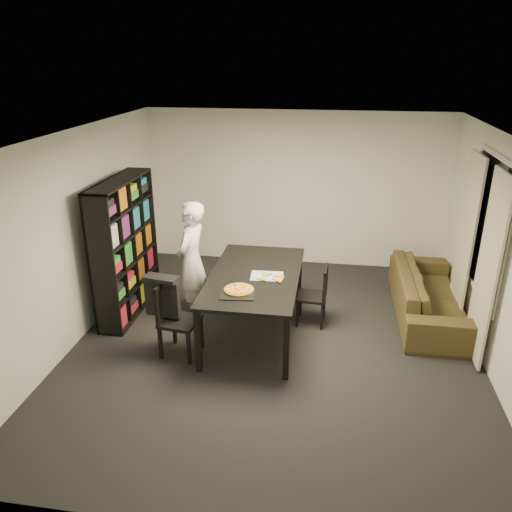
% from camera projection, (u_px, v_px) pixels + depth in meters
% --- Properties ---
extents(room, '(5.01, 5.51, 2.61)m').
position_uv_depth(room, '(276.00, 248.00, 5.86)').
color(room, black).
rests_on(room, ground).
extents(window_pane, '(0.02, 1.40, 1.60)m').
position_uv_depth(window_pane, '(488.00, 226.00, 5.97)').
color(window_pane, black).
rests_on(window_pane, room).
extents(window_frame, '(0.03, 1.52, 1.72)m').
position_uv_depth(window_frame, '(488.00, 226.00, 5.98)').
color(window_frame, white).
rests_on(window_frame, room).
extents(curtain_left, '(0.03, 0.70, 2.25)m').
position_uv_depth(curtain_left, '(487.00, 270.00, 5.64)').
color(curtain_left, beige).
rests_on(curtain_left, room).
extents(curtain_right, '(0.03, 0.70, 2.25)m').
position_uv_depth(curtain_right, '(466.00, 239.00, 6.59)').
color(curtain_right, beige).
rests_on(curtain_right, room).
extents(bookshelf, '(0.35, 1.50, 1.90)m').
position_uv_depth(bookshelf, '(125.00, 248.00, 6.84)').
color(bookshelf, black).
rests_on(bookshelf, room).
extents(dining_table, '(1.12, 2.01, 0.84)m').
position_uv_depth(dining_table, '(255.00, 280.00, 6.31)').
color(dining_table, black).
rests_on(dining_table, room).
extents(chair_left, '(0.49, 0.49, 0.93)m').
position_uv_depth(chair_left, '(173.00, 314.00, 5.97)').
color(chair_left, black).
rests_on(chair_left, room).
extents(chair_right, '(0.41, 0.41, 0.83)m').
position_uv_depth(chair_right, '(318.00, 292.00, 6.66)').
color(chair_right, black).
rests_on(chair_right, room).
extents(draped_jacket, '(0.44, 0.24, 0.51)m').
position_uv_depth(draped_jacket, '(162.00, 295.00, 5.92)').
color(draped_jacket, black).
rests_on(draped_jacket, chair_left).
extents(person, '(0.48, 0.65, 1.65)m').
position_uv_depth(person, '(192.00, 261.00, 6.73)').
color(person, white).
rests_on(person, room).
extents(baking_tray, '(0.43, 0.36, 0.01)m').
position_uv_depth(baking_tray, '(237.00, 294.00, 5.76)').
color(baking_tray, black).
rests_on(baking_tray, dining_table).
extents(pepperoni_pizza, '(0.35, 0.35, 0.03)m').
position_uv_depth(pepperoni_pizza, '(239.00, 290.00, 5.82)').
color(pepperoni_pizza, olive).
rests_on(pepperoni_pizza, dining_table).
extents(kitchen_towel, '(0.42, 0.33, 0.01)m').
position_uv_depth(kitchen_towel, '(267.00, 276.00, 6.23)').
color(kitchen_towel, silver).
rests_on(kitchen_towel, dining_table).
extents(pizza_slices, '(0.44, 0.40, 0.01)m').
position_uv_depth(pizza_slices, '(271.00, 277.00, 6.18)').
color(pizza_slices, gold).
rests_on(pizza_slices, dining_table).
extents(sofa, '(0.87, 2.21, 0.65)m').
position_uv_depth(sofa, '(429.00, 294.00, 6.92)').
color(sofa, '#393617').
rests_on(sofa, room).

